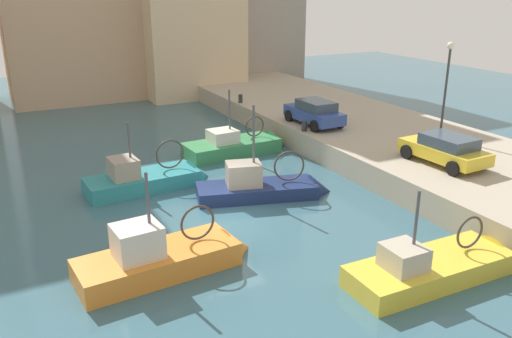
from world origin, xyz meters
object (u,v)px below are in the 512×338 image
fishing_boat_navy (265,193)px  parked_car_blue (314,112)px  fishing_boat_yellow (438,274)px  quay_streetlamp (447,74)px  fishing_boat_orange (168,266)px  fishing_boat_teal (151,185)px  mooring_bollard_mid (241,99)px  fishing_boat_green (238,151)px  parked_car_yellow (445,149)px  mooring_bollard_south (304,126)px

fishing_boat_navy → parked_car_blue: 8.35m
fishing_boat_yellow → quay_streetlamp: quay_streetlamp is taller
fishing_boat_orange → fishing_boat_teal: bearing=77.9°
quay_streetlamp → mooring_bollard_mid: bearing=114.9°
fishing_boat_yellow → parked_car_blue: 14.59m
mooring_bollard_mid → fishing_boat_green: bearing=-116.4°
fishing_boat_teal → quay_streetlamp: quay_streetlamp is taller
parked_car_blue → mooring_bollard_mid: 7.23m
parked_car_yellow → mooring_bollard_mid: size_ratio=7.16×
fishing_boat_green → mooring_bollard_mid: 7.34m
fishing_boat_teal → mooring_bollard_south: bearing=8.5°
fishing_boat_green → fishing_boat_yellow: 14.49m
parked_car_blue → fishing_boat_navy: bearing=-137.6°
parked_car_yellow → fishing_boat_orange: bearing=-174.5°
fishing_boat_green → mooring_bollard_south: (3.21, -1.54, 1.38)m
fishing_boat_green → quay_streetlamp: 11.41m
parked_car_yellow → mooring_bollard_south: size_ratio=7.16×
fishing_boat_orange → parked_car_yellow: 13.28m
fishing_boat_teal → fishing_boat_navy: fishing_boat_navy is taller
fishing_boat_teal → mooring_bollard_mid: (8.94, 9.33, 1.35)m
parked_car_blue → fishing_boat_orange: bearing=-140.7°
fishing_boat_teal → fishing_boat_yellow: bearing=-63.2°
fishing_boat_teal → mooring_bollard_south: 9.14m
parked_car_yellow → quay_streetlamp: quay_streetlamp is taller
fishing_boat_navy → fishing_boat_orange: size_ratio=1.02×
fishing_boat_navy → fishing_boat_orange: bearing=-144.3°
fishing_boat_green → parked_car_yellow: bearing=-57.2°
mooring_bollard_south → mooring_bollard_mid: 8.00m
fishing_boat_orange → parked_car_yellow: fishing_boat_orange is taller
fishing_boat_green → fishing_boat_yellow: fishing_boat_green is taller
parked_car_blue → quay_streetlamp: quay_streetlamp is taller
fishing_boat_orange → quay_streetlamp: (16.17, 4.53, 4.30)m
parked_car_yellow → fishing_boat_green: bearing=122.8°
mooring_bollard_mid → fishing_boat_navy: bearing=-110.9°
fishing_boat_teal → parked_car_yellow: bearing=-28.0°
fishing_boat_orange → mooring_bollard_south: 13.73m
quay_streetlamp → fishing_boat_orange: bearing=-164.3°
fishing_boat_orange → parked_car_blue: 15.26m
fishing_boat_navy → fishing_boat_green: fishing_boat_navy is taller
fishing_boat_navy → parked_car_yellow: 8.11m
fishing_boat_yellow → parked_car_blue: fishing_boat_yellow is taller
mooring_bollard_south → mooring_bollard_mid: (0.00, 8.00, 0.00)m
fishing_boat_teal → fishing_boat_green: (5.73, 2.87, -0.02)m
parked_car_blue → mooring_bollard_mid: size_ratio=7.14×
parked_car_blue → fishing_boat_yellow: bearing=-107.1°
parked_car_yellow → fishing_boat_yellow: bearing=-135.8°
mooring_bollard_mid → quay_streetlamp: quay_streetlamp is taller
fishing_boat_teal → parked_car_yellow: 13.17m
fishing_boat_teal → mooring_bollard_mid: size_ratio=10.59×
parked_car_blue → mooring_bollard_south: 1.55m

